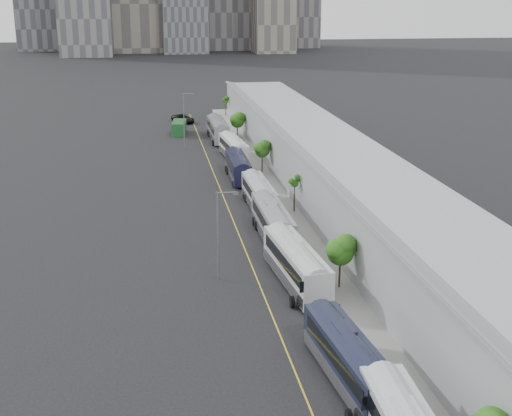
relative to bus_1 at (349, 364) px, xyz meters
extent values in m
cube|color=gray|center=(7.25, 36.78, -1.48)|extent=(10.00, 170.00, 0.12)
cube|color=gold|center=(-3.25, 36.78, -1.53)|extent=(0.12, 160.00, 0.02)
cube|color=gray|center=(11.25, 36.78, 1.86)|extent=(12.00, 160.00, 6.80)
cube|color=gray|center=(11.25, 36.78, 4.31)|extent=(12.45, 160.40, 2.57)
cube|color=gray|center=(5.35, 36.78, 5.46)|extent=(0.30, 160.00, 0.40)
cube|color=silver|center=(0.59, -9.22, 2.25)|extent=(1.43, 2.33, 0.31)
cube|color=black|center=(0.00, 0.02, 0.31)|extent=(3.55, 12.65, 3.03)
cube|color=black|center=(0.00, -0.17, 0.85)|extent=(3.48, 11.17, 1.03)
cube|color=silver|center=(0.00, 0.02, -0.66)|extent=(3.57, 12.41, 0.97)
cube|color=black|center=(0.00, 1.46, 1.97)|extent=(1.42, 2.21, 0.29)
cube|color=silver|center=(0.08, 17.74, 0.46)|extent=(3.79, 13.65, 3.26)
cube|color=black|center=(0.08, 17.53, 1.04)|extent=(3.72, 12.04, 1.11)
cube|color=silver|center=(0.08, 17.74, -0.59)|extent=(3.81, 13.38, 1.04)
cube|color=silver|center=(0.08, 19.29, 2.24)|extent=(1.53, 2.38, 0.31)
cube|color=gray|center=(0.22, 30.73, 0.40)|extent=(2.68, 13.11, 3.17)
cube|color=black|center=(0.22, 30.52, 0.97)|extent=(2.74, 11.54, 1.08)
cube|color=silver|center=(0.22, 30.73, -0.62)|extent=(2.72, 12.85, 1.02)
cube|color=gray|center=(0.22, 32.24, 2.14)|extent=(1.32, 2.22, 0.30)
cube|color=#B6BAC1|center=(0.57, 42.28, 0.29)|extent=(2.69, 12.37, 2.99)
cube|color=black|center=(0.57, 42.09, 0.82)|extent=(2.72, 10.89, 1.02)
cube|color=silver|center=(0.57, 42.28, -0.67)|extent=(2.73, 12.13, 0.96)
cube|color=#B6BAC1|center=(0.57, 43.70, 1.92)|extent=(1.27, 2.11, 0.28)
cube|color=black|center=(-0.11, 57.37, 0.26)|extent=(2.56, 12.19, 2.95)
cube|color=black|center=(-0.11, 57.18, 0.79)|extent=(2.61, 10.73, 1.00)
cube|color=silver|center=(-0.11, 57.37, -0.68)|extent=(2.60, 11.95, 0.94)
cube|color=black|center=(-0.11, 58.77, 1.88)|extent=(1.24, 2.07, 0.28)
cube|color=white|center=(0.82, 70.12, 0.29)|extent=(3.45, 12.49, 2.99)
cube|color=black|center=(0.82, 69.93, 0.82)|extent=(3.39, 11.02, 1.02)
cube|color=silver|center=(0.82, 70.12, -0.67)|extent=(3.47, 12.25, 0.96)
cube|color=white|center=(0.82, 71.54, 1.92)|extent=(1.40, 2.18, 0.28)
cube|color=slate|center=(-0.03, 86.39, 0.47)|extent=(2.81, 13.56, 3.28)
cube|color=black|center=(-0.03, 86.19, 1.06)|extent=(2.86, 11.94, 1.12)
cube|color=silver|center=(-0.03, 86.39, -0.58)|extent=(2.85, 13.29, 1.05)
cube|color=slate|center=(-0.03, 87.96, 2.26)|extent=(1.37, 2.30, 0.31)
cylinder|color=black|center=(3.80, 16.29, 0.39)|extent=(0.18, 0.18, 3.85)
sphere|color=#245B14|center=(3.80, 16.29, 2.37)|extent=(2.51, 2.51, 2.51)
cylinder|color=black|center=(4.55, 39.98, 0.47)|extent=(0.18, 0.18, 4.02)
sphere|color=#245B14|center=(4.55, 39.98, 2.29)|extent=(1.01, 1.01, 1.01)
cylinder|color=black|center=(3.94, 60.56, 0.34)|extent=(0.18, 0.18, 3.76)
sphere|color=#245B14|center=(3.94, 60.56, 2.24)|extent=(2.22, 2.22, 2.22)
cylinder|color=black|center=(3.77, 87.80, 0.20)|extent=(0.18, 0.18, 3.49)
sphere|color=#245B14|center=(3.77, 87.80, 2.04)|extent=(2.56, 2.56, 2.56)
cylinder|color=black|center=(4.50, 113.43, 0.19)|extent=(0.18, 0.18, 3.46)
sphere|color=#245B14|center=(4.50, 113.43, 1.80)|extent=(1.12, 1.12, 1.12)
cylinder|color=#59595E|center=(-6.85, 20.03, 2.72)|extent=(0.18, 0.18, 8.51)
cylinder|color=#59595E|center=(-5.95, 20.03, 6.87)|extent=(1.80, 0.14, 0.14)
cube|color=#59595E|center=(-5.15, 20.03, 6.72)|extent=(0.50, 0.22, 0.18)
cylinder|color=#59595E|center=(-6.52, 79.29, 3.27)|extent=(0.18, 0.18, 9.61)
cylinder|color=#59595E|center=(-5.62, 79.29, 7.97)|extent=(1.80, 0.14, 0.14)
cube|color=#59595E|center=(-4.82, 79.29, 7.82)|extent=(0.50, 0.22, 0.18)
cube|color=#15451D|center=(-6.72, 93.63, -0.33)|extent=(3.22, 7.13, 2.42)
imported|color=black|center=(-5.30, 105.92, -0.68)|extent=(5.12, 6.85, 1.73)
camera|label=1|loc=(-12.88, -41.78, 24.08)|focal=50.00mm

